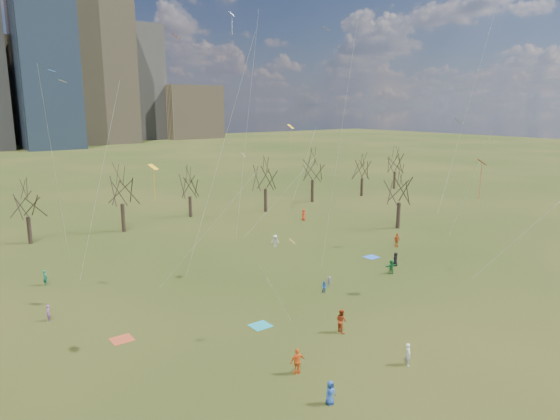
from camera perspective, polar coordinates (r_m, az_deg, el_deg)
ground at (r=45.31m, az=9.26°, el=-11.24°), size 500.00×500.00×0.00m
bare_tree_row at (r=73.45m, az=-11.88°, el=2.57°), size 113.04×29.80×9.50m
blanket_teal at (r=41.89m, az=-2.25°, el=-13.06°), size 1.60×1.50×0.03m
blanket_navy at (r=60.42m, az=10.41°, el=-5.31°), size 1.60×1.50×0.03m
blanket_crimson at (r=41.48m, az=-17.61°, el=-13.91°), size 1.60×1.50×0.03m
person_0 at (r=32.04m, az=5.76°, el=-20.05°), size 0.77×0.52×1.52m
person_1 at (r=36.97m, az=14.41°, el=-15.67°), size 0.64×0.70×1.61m
person_2 at (r=40.72m, az=7.04°, el=-12.43°), size 0.84×1.02×1.94m
person_3 at (r=50.32m, az=5.64°, el=-8.09°), size 0.65×0.80×1.08m
person_4 at (r=34.84m, az=2.01°, el=-16.89°), size 1.13×0.60×1.83m
person_5 at (r=54.83m, az=12.60°, el=-6.34°), size 1.55×0.76×1.60m
person_6 at (r=57.59m, az=13.07°, el=-5.50°), size 0.91×0.85×1.56m
person_7 at (r=46.65m, az=-24.98°, el=-10.62°), size 0.51×0.60×1.41m
person_8 at (r=48.52m, az=5.09°, el=-8.77°), size 0.73×0.74×1.21m
person_9 at (r=63.51m, az=-0.56°, el=-3.55°), size 1.15×1.03×1.55m
person_10 at (r=65.21m, az=13.20°, el=-3.36°), size 1.06×0.49×1.77m
person_12 at (r=78.09m, az=2.72°, el=-0.54°), size 0.58×0.88×1.77m
person_13 at (r=55.48m, az=-25.27°, el=-7.01°), size 0.56×0.68×1.60m
kites_airborne at (r=53.45m, az=2.61°, el=6.59°), size 73.12×45.12×32.12m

